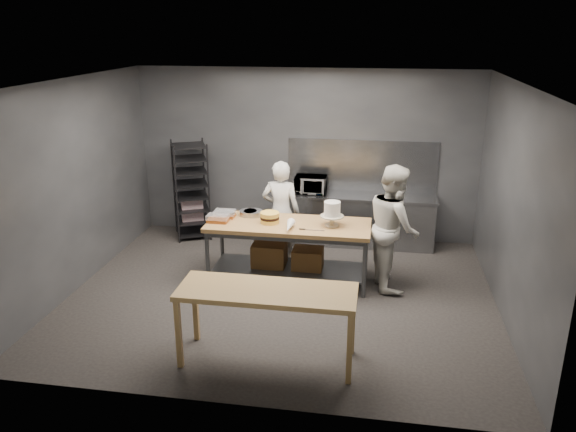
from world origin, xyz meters
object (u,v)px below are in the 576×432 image
Objects in this scene: near_counter at (267,296)px; speed_rack at (191,191)px; chef_right at (393,227)px; frosted_cake_stand at (332,211)px; chef_behind at (281,212)px; layer_cake at (270,218)px; microwave at (311,185)px; work_table at (287,245)px.

speed_rack is at bearing 119.73° from near_counter.
chef_right is 0.92m from frosted_cake_stand.
chef_behind is 0.77m from layer_cake.
chef_behind is at bearing -110.74° from microwave.
near_counter is at bearing -90.20° from microwave.
microwave is at bearing 28.68° from chef_right.
layer_cake is (-1.80, -0.12, 0.08)m from chef_right.
chef_right reaches higher than speed_rack.
near_counter is 5.47× the size of frosted_cake_stand.
microwave reaches higher than near_counter.
layer_cake is (-0.39, -1.70, -0.05)m from microwave.
chef_behind is 6.04× the size of layer_cake.
speed_rack reaches higher than work_table.
work_table reaches higher than near_counter.
near_counter is 4.31m from speed_rack.
work_table is at bearing -94.76° from microwave.
frosted_cake_stand reaches higher than layer_cake.
chef_behind reaches higher than near_counter.
chef_behind reaches higher than microwave.
frosted_cake_stand is (0.88, -0.74, 0.31)m from chef_behind.
layer_cake is at bearing -179.40° from frosted_cake_stand.
layer_cake is (-0.03, -0.75, 0.16)m from chef_behind.
chef_behind is at bearing -25.96° from speed_rack.
layer_cake is at bearing -171.91° from work_table.
frosted_cake_stand is (-0.88, -0.11, 0.23)m from chef_right.
work_table is 4.43× the size of microwave.
chef_right reaches higher than microwave.
layer_cake is at bearing -42.68° from speed_rack.
speed_rack is 3.13m from frosted_cake_stand.
frosted_cake_stand is at bearing 0.60° from layer_cake.
near_counter is 2.22m from frosted_cake_stand.
frosted_cake_stand is at bearing 75.99° from near_counter.
work_table is 1.37× the size of speed_rack.
layer_cake reaches higher than work_table.
chef_right is at bearing 57.78° from near_counter.
chef_right is (1.42, 2.25, 0.10)m from near_counter.
near_counter is at bearing 98.89° from chef_behind.
work_table is at bearing 177.67° from frosted_cake_stand.
chef_right is at bearing 3.21° from work_table.
layer_cake is at bearing 89.41° from chef_behind.
chef_behind reaches higher than work_table.
chef_right reaches higher than near_counter.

